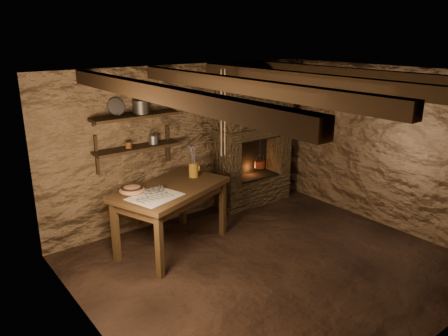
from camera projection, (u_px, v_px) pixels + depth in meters
floor at (270, 265)px, 5.60m from camera, size 4.50×4.50×0.00m
back_wall at (183, 144)px, 6.75m from camera, size 4.50×0.04×2.40m
front_wall at (435, 235)px, 3.72m from camera, size 4.50×0.04×2.40m
left_wall at (91, 224)px, 3.93m from camera, size 0.04×4.00×2.40m
right_wall at (382, 147)px, 6.54m from camera, size 0.04×4.00×2.40m
ceiling at (276, 74)px, 4.88m from camera, size 4.50×4.00×0.04m
beam_far_left at (159, 94)px, 4.03m from camera, size 0.14×3.95×0.16m
beam_mid_left at (242, 86)px, 4.61m from camera, size 0.14×3.95×0.16m
beam_mid_right at (306, 80)px, 5.19m from camera, size 0.14×3.95×0.16m
beam_far_right at (358, 75)px, 5.77m from camera, size 0.14×3.95×0.16m
shelf_lower at (138, 148)px, 6.11m from camera, size 1.25×0.30×0.04m
shelf_upper at (136, 116)px, 5.97m from camera, size 1.25×0.30×0.04m
hearth at (254, 134)px, 7.29m from camera, size 1.43×0.51×2.30m
work_table at (172, 215)px, 5.91m from camera, size 1.76×1.36×0.89m
linen_cloth at (155, 197)px, 5.43m from camera, size 0.71×0.63×0.01m
pewter_cutlery_row at (156, 196)px, 5.42m from camera, size 0.54×0.33×0.01m
drinking_glasses at (152, 191)px, 5.52m from camera, size 0.19×0.06×0.08m
stoneware_jug at (194, 163)px, 6.14m from camera, size 0.15×0.13×0.47m
wooden_bowl at (132, 190)px, 5.56m from camera, size 0.39×0.39×0.12m
iron_stockpot at (141, 108)px, 5.99m from camera, size 0.30×0.30×0.17m
tin_pan at (116, 107)px, 5.87m from camera, size 0.25×0.12×0.24m
small_kettle at (153, 140)px, 6.23m from camera, size 0.22×0.20×0.19m
rusty_tin at (128, 145)px, 6.01m from camera, size 0.11×0.11×0.08m
red_pot at (260, 164)px, 7.47m from camera, size 0.23×0.23×0.54m
hanging_ropes at (223, 114)px, 5.88m from camera, size 0.08×0.08×1.20m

